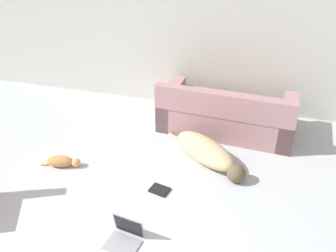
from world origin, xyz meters
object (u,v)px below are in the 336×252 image
(cat, at_px, (63,162))
(laptop_open, at_px, (126,233))
(couch, at_px, (226,115))
(book_black, at_px, (160,190))
(dog, at_px, (208,152))

(cat, xyz_separation_m, laptop_open, (1.22, -0.93, 0.01))
(couch, distance_m, book_black, 1.69)
(cat, bearing_deg, book_black, -17.92)
(dog, bearing_deg, laptop_open, -73.47)
(couch, distance_m, dog, 0.87)
(couch, bearing_deg, book_black, 74.01)
(couch, bearing_deg, laptop_open, 77.71)
(dog, distance_m, laptop_open, 1.62)
(couch, relative_size, book_black, 7.77)
(cat, xyz_separation_m, book_black, (1.34, -0.13, -0.06))
(book_black, bearing_deg, laptop_open, -98.51)
(cat, bearing_deg, laptop_open, -49.62)
(couch, xyz_separation_m, dog, (-0.12, -0.85, -0.11))
(couch, bearing_deg, dog, 85.62)
(cat, relative_size, book_black, 2.07)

